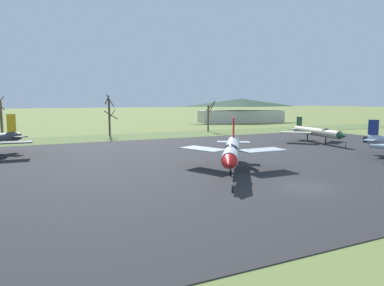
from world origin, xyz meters
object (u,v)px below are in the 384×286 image
(info_placard_rear_center, at_px, (233,187))
(info_placard_rear_left, at_px, (346,144))
(jet_fighter_rear_left, at_px, (317,132))
(visitor_building, at_px, (241,111))
(jet_fighter_rear_center, at_px, (232,150))

(info_placard_rear_center, height_order, info_placard_rear_left, info_placard_rear_left)
(jet_fighter_rear_left, relative_size, visitor_building, 0.46)
(jet_fighter_rear_center, relative_size, visitor_building, 0.47)
(jet_fighter_rear_center, xyz_separation_m, info_placard_rear_left, (23.68, 6.67, -1.44))
(info_placard_rear_center, distance_m, info_placard_rear_left, 31.29)
(info_placard_rear_center, distance_m, visitor_building, 84.92)
(info_placard_rear_left, bearing_deg, visitor_building, 72.14)
(info_placard_rear_left, relative_size, visitor_building, 0.04)
(info_placard_rear_left, bearing_deg, info_placard_rear_center, -153.49)
(info_placard_rear_left, xyz_separation_m, visitor_building, (18.40, 57.09, 3.03))
(jet_fighter_rear_center, distance_m, visitor_building, 76.41)
(info_placard_rear_center, relative_size, visitor_building, 0.03)
(info_placard_rear_left, bearing_deg, jet_fighter_rear_center, -164.27)
(jet_fighter_rear_center, xyz_separation_m, visitor_building, (42.08, 63.76, 1.60))
(info_placard_rear_left, distance_m, visitor_building, 60.05)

